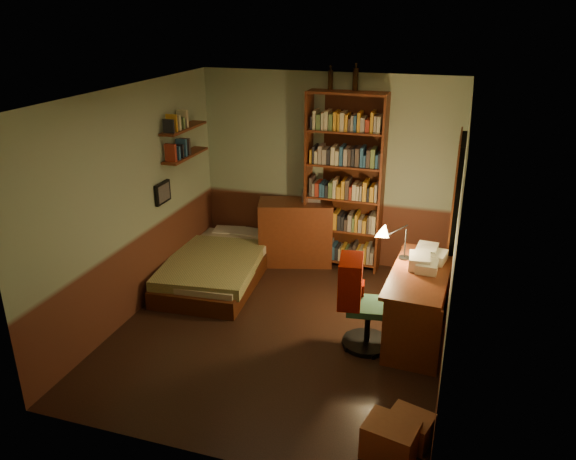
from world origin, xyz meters
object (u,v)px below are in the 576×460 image
(desk_lamp, at_px, (406,237))
(mini_stereo, at_px, (311,196))
(office_chair, at_px, (369,307))
(cardboard_box_a, at_px, (390,440))
(bookshelf, at_px, (344,183))
(desk, at_px, (417,304))
(cardboard_box_b, at_px, (410,428))
(bed, at_px, (218,257))
(dresser, at_px, (296,232))

(desk_lamp, bearing_deg, mini_stereo, 142.40)
(office_chair, relative_size, cardboard_box_a, 2.28)
(desk_lamp, height_order, cardboard_box_a, desk_lamp)
(bookshelf, bearing_deg, desk_lamp, -49.96)
(desk_lamp, xyz_separation_m, cardboard_box_a, (0.19, -2.17, -0.87))
(desk, height_order, office_chair, office_chair)
(cardboard_box_a, xyz_separation_m, cardboard_box_b, (0.13, 0.22, -0.03))
(bookshelf, distance_m, desk_lamp, 1.56)
(office_chair, bearing_deg, cardboard_box_b, -73.70)
(bed, relative_size, desk_lamp, 3.85)
(bed, xyz_separation_m, mini_stereo, (1.01, 0.92, 0.66))
(dresser, relative_size, office_chair, 1.08)
(dresser, relative_size, desk_lamp, 1.92)
(mini_stereo, bearing_deg, office_chair, -71.81)
(mini_stereo, xyz_separation_m, cardboard_box_b, (1.74, -3.22, -0.84))
(cardboard_box_b, bearing_deg, bookshelf, 112.00)
(office_chair, xyz_separation_m, cardboard_box_a, (0.46, -1.51, -0.31))
(bookshelf, bearing_deg, cardboard_box_b, -66.06)
(dresser, height_order, bookshelf, bookshelf)
(mini_stereo, xyz_separation_m, cardboard_box_a, (1.61, -3.44, -0.81))
(dresser, bearing_deg, cardboard_box_a, -77.53)
(cardboard_box_a, bearing_deg, bookshelf, 108.75)
(dresser, xyz_separation_m, cardboard_box_a, (1.80, -3.31, -0.29))
(cardboard_box_a, bearing_deg, dresser, 118.52)
(bed, relative_size, dresser, 2.01)
(cardboard_box_b, bearing_deg, desk_lamp, 99.46)
(cardboard_box_b, bearing_deg, office_chair, 114.54)
(bed, bearing_deg, office_chair, -29.11)
(mini_stereo, bearing_deg, dresser, -159.00)
(mini_stereo, relative_size, office_chair, 0.27)
(bed, xyz_separation_m, cardboard_box_b, (2.75, -2.30, -0.18))
(mini_stereo, distance_m, cardboard_box_b, 3.76)
(bed, distance_m, bookshelf, 1.93)
(mini_stereo, xyz_separation_m, office_chair, (1.15, -1.93, -0.49))
(dresser, bearing_deg, mini_stereo, 17.66)
(bookshelf, relative_size, cardboard_box_a, 5.83)
(bookshelf, distance_m, office_chair, 2.14)
(mini_stereo, relative_size, bookshelf, 0.11)
(dresser, xyz_separation_m, desk_lamp, (1.60, -1.14, 0.58))
(bookshelf, height_order, office_chair, bookshelf)
(bed, distance_m, cardboard_box_a, 3.63)
(bed, distance_m, dresser, 1.15)
(bed, distance_m, office_chair, 2.39)
(office_chair, bearing_deg, bookshelf, 101.97)
(office_chair, bearing_deg, mini_stereo, 112.67)
(bookshelf, distance_m, cardboard_box_a, 3.73)
(bookshelf, bearing_deg, mini_stereo, 176.96)
(bed, height_order, cardboard_box_b, bed)
(desk, bearing_deg, mini_stereo, 139.67)
(desk_lamp, bearing_deg, cardboard_box_b, -76.46)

